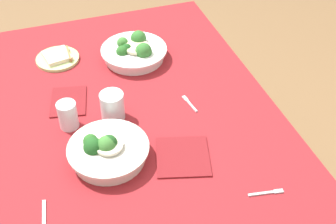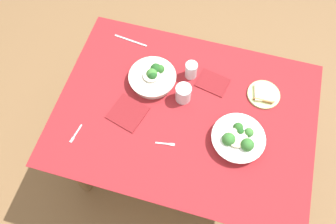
% 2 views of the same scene
% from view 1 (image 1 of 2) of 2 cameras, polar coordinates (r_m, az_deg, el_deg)
% --- Properties ---
extents(ground_plane, '(6.00, 6.00, 0.00)m').
position_cam_1_polar(ground_plane, '(2.16, -3.39, -13.94)').
color(ground_plane, brown).
extents(dining_table, '(1.34, 0.98, 0.72)m').
position_cam_1_polar(dining_table, '(1.69, -4.21, -2.09)').
color(dining_table, maroon).
rests_on(dining_table, ground_plane).
extents(broccoli_bowl_far, '(0.26, 0.26, 0.09)m').
position_cam_1_polar(broccoli_bowl_far, '(1.42, -7.70, -4.87)').
color(broccoli_bowl_far, silver).
rests_on(broccoli_bowl_far, dining_table).
extents(broccoli_bowl_near, '(0.27, 0.27, 0.09)m').
position_cam_1_polar(broccoli_bowl_near, '(1.84, -4.27, 7.61)').
color(broccoli_bowl_near, white).
rests_on(broccoli_bowl_near, dining_table).
extents(bread_side_plate, '(0.17, 0.17, 0.03)m').
position_cam_1_polar(bread_side_plate, '(1.89, -13.74, 6.67)').
color(bread_side_plate, '#B7D684').
rests_on(bread_side_plate, dining_table).
extents(water_glass_center, '(0.07, 0.07, 0.10)m').
position_cam_1_polar(water_glass_center, '(1.54, -12.54, -0.39)').
color(water_glass_center, silver).
rests_on(water_glass_center, dining_table).
extents(water_glass_side, '(0.08, 0.08, 0.10)m').
position_cam_1_polar(water_glass_side, '(1.55, -7.03, 0.74)').
color(water_glass_side, silver).
rests_on(water_glass_side, dining_table).
extents(fork_by_far_bowl, '(0.03, 0.11, 0.00)m').
position_cam_1_polar(fork_by_far_bowl, '(1.37, 12.44, -9.92)').
color(fork_by_far_bowl, '#B7B7BC').
rests_on(fork_by_far_bowl, dining_table).
extents(fork_by_near_bowl, '(0.10, 0.03, 0.00)m').
position_cam_1_polar(fork_by_near_bowl, '(1.63, 2.69, 1.15)').
color(fork_by_near_bowl, '#B7B7BC').
rests_on(fork_by_near_bowl, dining_table).
extents(napkin_folded_upper, '(0.19, 0.16, 0.01)m').
position_cam_1_polar(napkin_folded_upper, '(1.67, -12.44, 1.32)').
color(napkin_folded_upper, maroon).
rests_on(napkin_folded_upper, dining_table).
extents(napkin_folded_lower, '(0.21, 0.21, 0.01)m').
position_cam_1_polar(napkin_folded_lower, '(1.44, 1.87, -5.64)').
color(napkin_folded_lower, maroon).
rests_on(napkin_folded_lower, dining_table).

